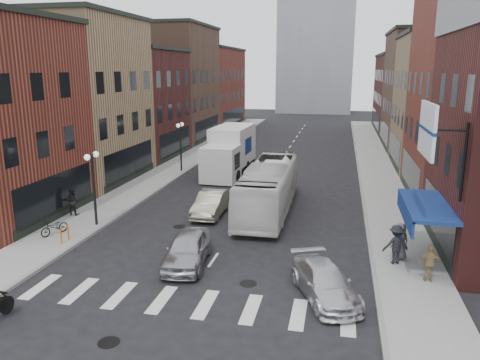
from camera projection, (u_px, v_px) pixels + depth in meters
name	position (u px, v px, depth m)	size (l,w,h in m)	color
ground	(207.00, 269.00, 20.14)	(160.00, 160.00, 0.00)	black
sidewalk_left	(184.00, 162.00, 42.78)	(3.00, 74.00, 0.15)	gray
sidewalk_right	(377.00, 170.00, 39.30)	(3.00, 74.00, 0.15)	gray
curb_left	(200.00, 163.00, 42.49)	(0.20, 74.00, 0.16)	gray
curb_right	(358.00, 170.00, 39.62)	(0.20, 74.00, 0.16)	gray
crosswalk_stripes	(185.00, 302.00, 17.29)	(12.00, 2.20, 0.01)	silver
bldg_left_mid_a	(65.00, 99.00, 35.09)	(10.30, 10.20, 12.30)	#A28159
bldg_left_mid_b	(125.00, 103.00, 44.83)	(10.30, 10.20, 10.30)	#441918
bldg_left_far_a	(166.00, 84.00, 54.93)	(10.30, 12.20, 13.30)	brown
bldg_left_far_b	(201.00, 88.00, 68.47)	(10.30, 16.20, 11.30)	maroon
bldg_right_mid_b	(461.00, 103.00, 38.57)	(10.30, 10.20, 11.30)	#A28159
bldg_right_far_a	(437.00, 90.00, 48.91)	(10.30, 12.20, 12.30)	brown
bldg_right_far_b	(416.00, 93.00, 62.45)	(10.30, 16.20, 10.30)	#441918
awning_blue	(422.00, 207.00, 20.08)	(1.80, 5.00, 0.78)	navy
billboard_sign	(430.00, 131.00, 17.43)	(1.52, 3.00, 3.70)	black
streetlamp_near	(93.00, 175.00, 24.78)	(0.32, 1.22, 4.11)	black
streetlamp_far	(180.00, 138.00, 38.09)	(0.32, 1.22, 4.11)	black
bike_rack	(65.00, 234.00, 22.81)	(0.08, 0.68, 0.80)	#D8590C
box_truck	(230.00, 152.00, 37.75)	(2.88, 8.78, 3.78)	silver
transit_bus	(269.00, 188.00, 27.87)	(2.48, 10.60, 2.95)	silver
sedan_left_near	(187.00, 249.00, 20.46)	(1.69, 4.21, 1.44)	#AEAEB3
sedan_left_far	(211.00, 204.00, 27.43)	(1.46, 4.19, 1.38)	#B8B095
curb_car	(325.00, 282.00, 17.52)	(1.72, 4.23, 1.23)	silver
parked_bicycle	(54.00, 227.00, 23.80)	(0.53, 1.53, 0.80)	black
ped_left_solo	(73.00, 201.00, 26.97)	(0.78, 0.45, 1.60)	black
ped_right_a	(396.00, 244.00, 20.17)	(1.13, 0.56, 1.75)	black
ped_right_b	(430.00, 263.00, 18.47)	(0.89, 0.45, 1.53)	olive
ped_right_c	(400.00, 241.00, 20.63)	(0.81, 0.53, 1.67)	#505257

